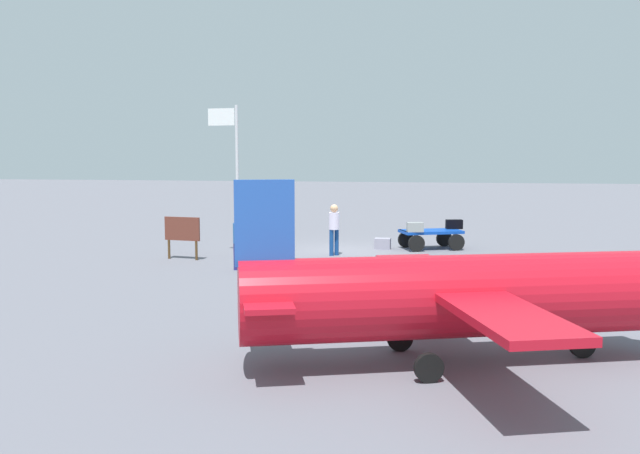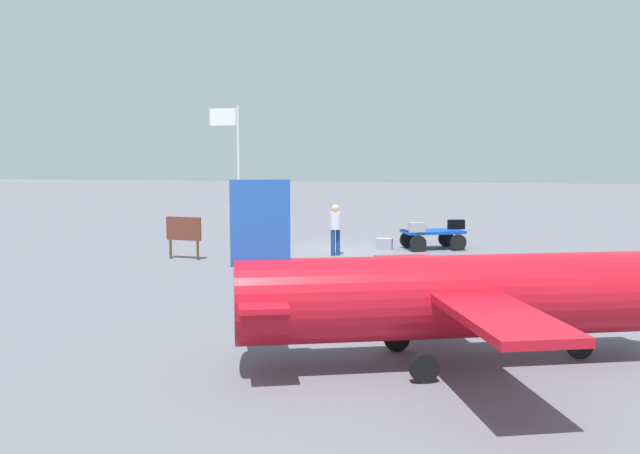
{
  "view_description": "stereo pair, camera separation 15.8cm",
  "coord_description": "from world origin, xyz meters",
  "px_view_note": "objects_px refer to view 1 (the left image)",
  "views": [
    {
      "loc": [
        -3.47,
        22.8,
        3.32
      ],
      "look_at": [
        -0.27,
        6.0,
        1.48
      ],
      "focal_mm": 37.74,
      "sensor_mm": 36.0,
      "label": 1
    },
    {
      "loc": [
        -3.63,
        22.77,
        3.32
      ],
      "look_at": [
        -0.27,
        6.0,
        1.48
      ],
      "focal_mm": 37.74,
      "sensor_mm": 36.0,
      "label": 2
    }
  ],
  "objects_px": {
    "flagpole": "(234,166)",
    "signboard": "(182,231)",
    "airplane_near": "(473,295)",
    "suitcase_grey": "(383,244)",
    "worker_trailing": "(239,239)",
    "suitcase_olive": "(454,224)",
    "worker_lead": "(334,225)",
    "suitcase_tan": "(415,227)",
    "worker_supervisor": "(245,227)",
    "luggage_cart": "(430,235)"
  },
  "relations": [
    {
      "from": "worker_trailing",
      "to": "airplane_near",
      "type": "distance_m",
      "value": 9.95
    },
    {
      "from": "suitcase_olive",
      "to": "worker_trailing",
      "type": "bearing_deg",
      "value": 44.68
    },
    {
      "from": "luggage_cart",
      "to": "signboard",
      "type": "distance_m",
      "value": 8.63
    },
    {
      "from": "luggage_cart",
      "to": "suitcase_grey",
      "type": "xyz_separation_m",
      "value": [
        1.65,
        0.36,
        -0.29
      ]
    },
    {
      "from": "luggage_cart",
      "to": "airplane_near",
      "type": "xyz_separation_m",
      "value": [
        -1.0,
        13.17,
        0.62
      ]
    },
    {
      "from": "suitcase_tan",
      "to": "worker_lead",
      "type": "height_order",
      "value": "worker_lead"
    },
    {
      "from": "suitcase_olive",
      "to": "suitcase_tan",
      "type": "height_order",
      "value": "suitcase_olive"
    },
    {
      "from": "suitcase_olive",
      "to": "worker_supervisor",
      "type": "height_order",
      "value": "worker_supervisor"
    },
    {
      "from": "suitcase_olive",
      "to": "suitcase_grey",
      "type": "relative_size",
      "value": 1.11
    },
    {
      "from": "luggage_cart",
      "to": "airplane_near",
      "type": "height_order",
      "value": "airplane_near"
    },
    {
      "from": "flagpole",
      "to": "suitcase_grey",
      "type": "bearing_deg",
      "value": -150.78
    },
    {
      "from": "worker_lead",
      "to": "flagpole",
      "type": "xyz_separation_m",
      "value": [
        3.18,
        0.78,
        1.94
      ]
    },
    {
      "from": "worker_lead",
      "to": "flagpole",
      "type": "distance_m",
      "value": 3.81
    },
    {
      "from": "suitcase_olive",
      "to": "worker_supervisor",
      "type": "xyz_separation_m",
      "value": [
        6.67,
        3.75,
        0.15
      ]
    },
    {
      "from": "worker_lead",
      "to": "worker_trailing",
      "type": "xyz_separation_m",
      "value": [
        2.22,
        3.32,
        -0.09
      ]
    },
    {
      "from": "airplane_near",
      "to": "signboard",
      "type": "relative_size",
      "value": 5.64
    },
    {
      "from": "worker_lead",
      "to": "suitcase_olive",
      "type": "bearing_deg",
      "value": -144.92
    },
    {
      "from": "worker_trailing",
      "to": "worker_supervisor",
      "type": "bearing_deg",
      "value": -77.1
    },
    {
      "from": "suitcase_olive",
      "to": "worker_lead",
      "type": "xyz_separation_m",
      "value": [
        3.92,
        2.75,
        0.17
      ]
    },
    {
      "from": "worker_supervisor",
      "to": "signboard",
      "type": "bearing_deg",
      "value": 21.83
    },
    {
      "from": "suitcase_tan",
      "to": "suitcase_grey",
      "type": "xyz_separation_m",
      "value": [
        1.14,
        -0.29,
        -0.64
      ]
    },
    {
      "from": "flagpole",
      "to": "airplane_near",
      "type": "bearing_deg",
      "value": 125.43
    },
    {
      "from": "suitcase_tan",
      "to": "flagpole",
      "type": "bearing_deg",
      "value": 21.67
    },
    {
      "from": "suitcase_grey",
      "to": "worker_trailing",
      "type": "height_order",
      "value": "worker_trailing"
    },
    {
      "from": "suitcase_olive",
      "to": "suitcase_grey",
      "type": "height_order",
      "value": "suitcase_olive"
    },
    {
      "from": "suitcase_olive",
      "to": "luggage_cart",
      "type": "bearing_deg",
      "value": 35.57
    },
    {
      "from": "suitcase_tan",
      "to": "suitcase_grey",
      "type": "height_order",
      "value": "suitcase_tan"
    },
    {
      "from": "suitcase_grey",
      "to": "worker_supervisor",
      "type": "bearing_deg",
      "value": 33.77
    },
    {
      "from": "worker_lead",
      "to": "signboard",
      "type": "distance_m",
      "value": 4.92
    },
    {
      "from": "suitcase_grey",
      "to": "worker_trailing",
      "type": "distance_m",
      "value": 6.33
    },
    {
      "from": "suitcase_grey",
      "to": "worker_lead",
      "type": "bearing_deg",
      "value": 51.4
    },
    {
      "from": "flagpole",
      "to": "signboard",
      "type": "relative_size",
      "value": 3.62
    },
    {
      "from": "suitcase_olive",
      "to": "suitcase_tan",
      "type": "bearing_deg",
      "value": 42.99
    },
    {
      "from": "suitcase_olive",
      "to": "worker_supervisor",
      "type": "bearing_deg",
      "value": 29.35
    },
    {
      "from": "suitcase_tan",
      "to": "worker_trailing",
      "type": "height_order",
      "value": "worker_trailing"
    },
    {
      "from": "luggage_cart",
      "to": "worker_supervisor",
      "type": "xyz_separation_m",
      "value": [
        5.84,
        3.16,
        0.5
      ]
    },
    {
      "from": "suitcase_olive",
      "to": "worker_trailing",
      "type": "relative_size",
      "value": 0.4
    },
    {
      "from": "suitcase_grey",
      "to": "worker_lead",
      "type": "relative_size",
      "value": 0.33
    },
    {
      "from": "luggage_cart",
      "to": "suitcase_olive",
      "type": "height_order",
      "value": "suitcase_olive"
    },
    {
      "from": "signboard",
      "to": "suitcase_tan",
      "type": "bearing_deg",
      "value": -155.67
    },
    {
      "from": "worker_trailing",
      "to": "airplane_near",
      "type": "xyz_separation_m",
      "value": [
        -6.31,
        7.69,
        0.19
      ]
    },
    {
      "from": "worker_trailing",
      "to": "signboard",
      "type": "height_order",
      "value": "worker_trailing"
    },
    {
      "from": "suitcase_olive",
      "to": "airplane_near",
      "type": "distance_m",
      "value": 13.77
    },
    {
      "from": "worker_supervisor",
      "to": "signboard",
      "type": "height_order",
      "value": "worker_supervisor"
    },
    {
      "from": "suitcase_olive",
      "to": "suitcase_grey",
      "type": "distance_m",
      "value": 2.73
    },
    {
      "from": "airplane_near",
      "to": "signboard",
      "type": "bearing_deg",
      "value": -46.83
    },
    {
      "from": "signboard",
      "to": "flagpole",
      "type": "bearing_deg",
      "value": -146.0
    },
    {
      "from": "worker_trailing",
      "to": "flagpole",
      "type": "bearing_deg",
      "value": -69.17
    },
    {
      "from": "suitcase_grey",
      "to": "flagpole",
      "type": "bearing_deg",
      "value": 29.22
    },
    {
      "from": "luggage_cart",
      "to": "suitcase_olive",
      "type": "relative_size",
      "value": 3.75
    }
  ]
}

